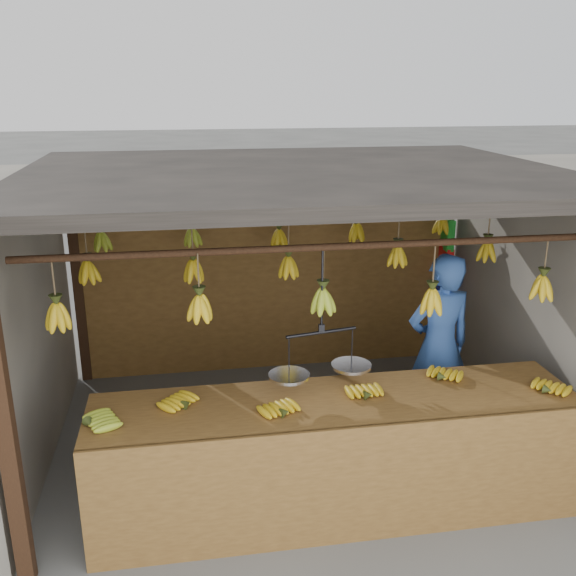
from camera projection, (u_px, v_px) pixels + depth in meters
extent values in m
plane|color=#5B5B57|center=(293.00, 433.00, 5.86)|extent=(80.00, 80.00, 0.00)
cube|color=black|center=(5.00, 421.00, 3.78)|extent=(0.10, 0.10, 2.30)
cube|color=black|center=(77.00, 277.00, 6.60)|extent=(0.10, 0.10, 2.30)
cube|color=black|center=(445.00, 260.00, 7.23)|extent=(0.10, 0.10, 2.30)
cube|color=black|center=(294.00, 175.00, 5.14)|extent=(4.30, 3.30, 0.10)
cylinder|color=black|center=(320.00, 247.00, 4.30)|extent=(4.00, 0.05, 0.05)
cylinder|color=black|center=(294.00, 218.00, 5.24)|extent=(4.00, 0.05, 0.05)
cylinder|color=black|center=(276.00, 197.00, 6.18)|extent=(4.00, 0.05, 0.05)
cube|color=brown|center=(270.00, 290.00, 6.99)|extent=(4.00, 0.06, 1.80)
cube|color=brown|center=(336.00, 405.00, 4.58)|extent=(3.50, 0.78, 0.08)
cube|color=brown|center=(348.00, 486.00, 4.34)|extent=(3.50, 0.04, 0.90)
cube|color=black|center=(98.00, 512.00, 4.14)|extent=(0.07, 0.07, 0.82)
cube|color=black|center=(567.00, 464.00, 4.66)|extent=(0.07, 0.07, 0.82)
cube|color=black|center=(109.00, 455.00, 4.77)|extent=(0.07, 0.07, 0.82)
cube|color=black|center=(520.00, 418.00, 5.29)|extent=(0.07, 0.07, 0.82)
ellipsoid|color=#92A523|center=(89.00, 424.00, 4.18)|extent=(0.29, 0.27, 0.06)
ellipsoid|color=gold|center=(187.00, 405.00, 4.43)|extent=(0.30, 0.30, 0.06)
ellipsoid|color=gold|center=(285.00, 414.00, 4.32)|extent=(0.25, 0.29, 0.06)
ellipsoid|color=gold|center=(368.00, 396.00, 4.56)|extent=(0.19, 0.25, 0.06)
ellipsoid|color=gold|center=(442.00, 378.00, 4.83)|extent=(0.29, 0.30, 0.06)
ellipsoid|color=gold|center=(547.00, 391.00, 4.63)|extent=(0.30, 0.30, 0.06)
ellipsoid|color=gold|center=(58.00, 317.00, 4.16)|extent=(0.16, 0.16, 0.28)
ellipsoid|color=gold|center=(200.00, 308.00, 4.26)|extent=(0.16, 0.16, 0.28)
ellipsoid|color=#92A523|center=(323.00, 301.00, 4.45)|extent=(0.16, 0.16, 0.28)
ellipsoid|color=gold|center=(431.00, 301.00, 4.58)|extent=(0.16, 0.16, 0.28)
ellipsoid|color=gold|center=(542.00, 288.00, 4.69)|extent=(0.16, 0.16, 0.28)
ellipsoid|color=gold|center=(89.00, 272.00, 5.09)|extent=(0.16, 0.16, 0.28)
ellipsoid|color=gold|center=(194.00, 271.00, 5.20)|extent=(0.16, 0.16, 0.28)
ellipsoid|color=gold|center=(288.00, 267.00, 5.36)|extent=(0.16, 0.16, 0.28)
ellipsoid|color=gold|center=(397.00, 256.00, 5.48)|extent=(0.16, 0.16, 0.28)
ellipsoid|color=gold|center=(487.00, 251.00, 5.63)|extent=(0.16, 0.16, 0.28)
ellipsoid|color=#92A523|center=(102.00, 241.00, 6.00)|extent=(0.16, 0.16, 0.28)
ellipsoid|color=#92A523|center=(193.00, 237.00, 6.21)|extent=(0.16, 0.16, 0.28)
ellipsoid|color=gold|center=(279.00, 238.00, 6.36)|extent=(0.16, 0.16, 0.28)
ellipsoid|color=gold|center=(357.00, 232.00, 6.43)|extent=(0.16, 0.16, 0.28)
ellipsoid|color=gold|center=(441.00, 225.00, 6.58)|extent=(0.16, 0.16, 0.28)
cylinder|color=black|center=(322.00, 291.00, 4.40)|extent=(0.02, 0.02, 0.62)
cylinder|color=black|center=(321.00, 332.00, 4.50)|extent=(0.52, 0.12, 0.02)
cylinder|color=silver|center=(289.00, 376.00, 4.51)|extent=(0.28, 0.28, 0.02)
cylinder|color=silver|center=(351.00, 366.00, 4.67)|extent=(0.28, 0.28, 0.02)
imported|color=#3359A5|center=(439.00, 347.00, 5.62)|extent=(0.67, 0.50, 1.69)
cube|color=#199926|center=(448.00, 234.00, 6.98)|extent=(0.08, 0.26, 0.34)
cube|color=red|center=(445.00, 262.00, 7.07)|extent=(0.08, 0.26, 0.34)
cube|color=#1426BF|center=(443.00, 292.00, 7.18)|extent=(0.08, 0.26, 0.34)
cube|color=yellow|center=(441.00, 315.00, 7.26)|extent=(0.08, 0.26, 0.34)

